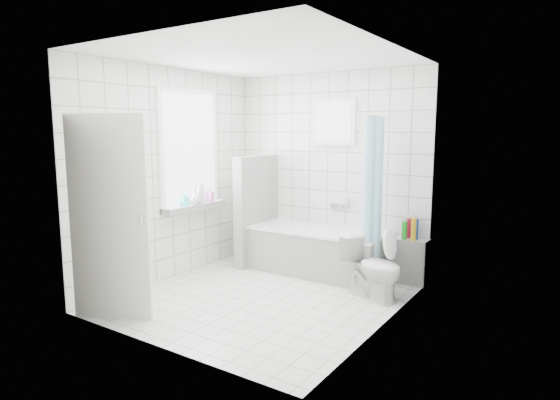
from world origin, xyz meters
The scene contains 19 objects.
ground centered at (0.00, 0.00, 0.00)m, with size 3.00×3.00×0.00m, color white.
ceiling centered at (0.00, 0.00, 2.60)m, with size 3.00×3.00×0.00m, color white.
wall_back centered at (0.00, 1.50, 1.30)m, with size 2.80×0.02×2.60m, color white.
wall_front centered at (0.00, -1.50, 1.30)m, with size 2.80×0.02×2.60m, color white.
wall_left centered at (-1.40, 0.00, 1.30)m, with size 0.02×3.00×2.60m, color white.
wall_right centered at (1.40, 0.00, 1.30)m, with size 0.02×3.00×2.60m, color white.
window_left centered at (-1.35, 0.30, 1.60)m, with size 0.01×0.90×1.40m, color white.
window_back centered at (0.10, 1.46, 1.95)m, with size 0.50×0.01×0.50m, color white.
window_sill centered at (-1.31, 0.30, 0.86)m, with size 0.18×1.02×0.08m, color white.
door centered at (-0.89, -1.31, 1.00)m, with size 0.04×0.80×2.00m, color silver.
bathtub centered at (0.07, 1.12, 0.29)m, with size 1.77×0.77×0.58m.
partition_wall centered at (-0.88, 1.07, 0.75)m, with size 0.15×0.85×1.50m, color white.
tiled_ledge centered at (1.22, 1.38, 0.28)m, with size 0.40×0.24×0.55m, color white.
toilet centered at (1.03, 0.65, 0.35)m, with size 0.39×0.69×0.70m, color white.
curtain_rod centered at (0.90, 1.10, 2.00)m, with size 0.02×0.02×0.80m, color silver.
shower_curtain centered at (0.90, 0.97, 1.10)m, with size 0.14×0.48×1.78m, color #4DB8E4, non-canonical shape.
tub_faucet centered at (0.17, 1.46, 0.85)m, with size 0.18×0.06×0.06m, color silver.
sill_bottles centered at (-1.30, 0.36, 1.03)m, with size 0.20×0.58×0.33m.
ledge_bottles centered at (1.21, 1.35, 0.67)m, with size 0.18×0.18×0.27m.
Camera 1 is at (2.92, -4.09, 1.83)m, focal length 30.00 mm.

